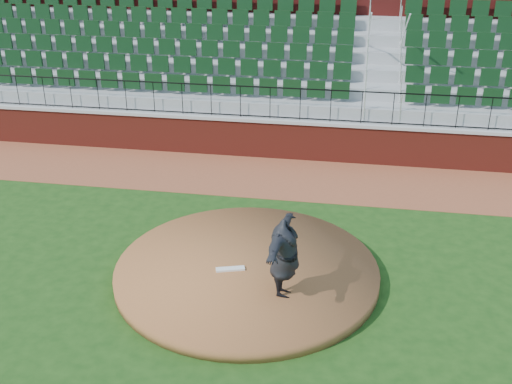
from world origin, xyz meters
The scene contains 10 objects.
ground centered at (0.00, 0.00, 0.00)m, with size 90.00×90.00×0.00m, color #1A3F12.
warning_track centered at (0.00, 5.40, 0.01)m, with size 34.00×3.20×0.01m, color brown.
field_wall centered at (0.00, 7.00, 0.60)m, with size 34.00×0.35×1.20m, color maroon.
wall_cap centered at (0.00, 7.00, 1.25)m, with size 34.00×0.45×0.10m, color #B7B7B7.
wall_railing centered at (0.00, 7.00, 1.80)m, with size 34.00×0.05×1.00m, color black, non-canonical shape.
seating_stands centered at (0.00, 9.72, 2.30)m, with size 34.00×5.10×4.60m, color gray, non-canonical shape.
concourse_wall centered at (0.00, 12.52, 2.75)m, with size 34.00×0.50×5.50m, color maroon.
pitchers_mound centered at (0.07, -0.13, 0.12)m, with size 5.81×5.81×0.25m, color brown.
pitching_rubber centered at (-0.26, -0.33, 0.27)m, with size 0.63×0.16×0.04m, color white.
pitcher centered at (1.01, -1.07, 1.12)m, with size 2.13×0.58×1.74m, color black.
Camera 1 is at (2.20, -11.65, 7.57)m, focal length 43.68 mm.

